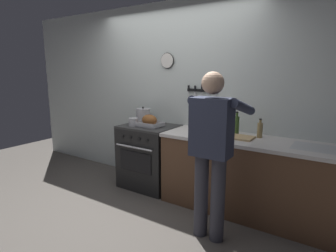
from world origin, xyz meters
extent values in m
plane|color=#4C4742|center=(0.00, 0.00, 0.00)|extent=(8.00, 8.00, 0.00)
cube|color=silver|center=(0.00, 1.35, 1.30)|extent=(6.00, 0.10, 2.60)
cube|color=black|center=(0.45, 1.29, 1.40)|extent=(0.44, 0.02, 0.04)
cube|color=silver|center=(0.25, 1.28, 1.30)|extent=(0.01, 0.00, 0.17)
cube|color=black|center=(0.25, 1.28, 1.42)|extent=(0.02, 0.02, 0.08)
cube|color=silver|center=(0.35, 1.28, 1.29)|extent=(0.02, 0.00, 0.18)
cube|color=black|center=(0.35, 1.28, 1.42)|extent=(0.02, 0.02, 0.08)
cube|color=silver|center=(0.45, 1.28, 1.29)|extent=(0.01, 0.00, 0.19)
cube|color=black|center=(0.45, 1.28, 1.43)|extent=(0.02, 0.02, 0.10)
cube|color=silver|center=(0.55, 1.28, 1.30)|extent=(0.02, 0.00, 0.17)
cube|color=black|center=(0.55, 1.28, 1.42)|extent=(0.02, 0.02, 0.09)
cube|color=silver|center=(0.65, 1.28, 1.30)|extent=(0.02, 0.00, 0.17)
cube|color=black|center=(0.65, 1.28, 1.42)|extent=(0.02, 0.02, 0.08)
cylinder|color=white|center=(-0.10, 1.28, 1.80)|extent=(0.20, 0.02, 0.20)
torus|color=black|center=(-0.10, 1.28, 1.80)|extent=(0.22, 0.02, 0.22)
cube|color=brown|center=(1.20, 0.99, 0.43)|extent=(2.00, 0.62, 0.86)
cube|color=silver|center=(1.20, 0.99, 0.88)|extent=(2.03, 0.65, 0.04)
cube|color=#B2B5B7|center=(1.88, 1.01, 0.84)|extent=(0.44, 0.36, 0.11)
cube|color=black|center=(-0.22, 0.99, 0.43)|extent=(0.76, 0.62, 0.87)
cube|color=black|center=(-0.22, 0.67, 0.45)|extent=(0.53, 0.01, 0.28)
cube|color=#2D2D2D|center=(-0.22, 0.99, 0.89)|extent=(0.76, 0.62, 0.03)
cylinder|color=black|center=(-0.43, 0.67, 0.78)|extent=(0.04, 0.02, 0.04)
cylinder|color=black|center=(-0.30, 0.67, 0.78)|extent=(0.04, 0.02, 0.04)
cylinder|color=black|center=(-0.14, 0.67, 0.78)|extent=(0.04, 0.02, 0.04)
cylinder|color=black|center=(-0.01, 0.67, 0.78)|extent=(0.04, 0.02, 0.04)
cylinder|color=silver|center=(-0.22, 0.65, 0.66)|extent=(0.61, 0.02, 0.02)
cylinder|color=#383842|center=(0.97, 0.29, 0.43)|extent=(0.14, 0.14, 0.86)
cylinder|color=#383842|center=(1.15, 0.29, 0.43)|extent=(0.14, 0.14, 0.86)
cube|color=#2D3347|center=(1.06, 0.29, 1.14)|extent=(0.38, 0.22, 0.56)
sphere|color=tan|center=(1.06, 0.29, 1.55)|extent=(0.21, 0.21, 0.21)
cylinder|color=#2D3347|center=(0.85, 0.53, 1.32)|extent=(0.09, 0.55, 0.22)
cylinder|color=#2D3347|center=(1.27, 0.53, 1.32)|extent=(0.09, 0.55, 0.22)
cube|color=#B7B7BC|center=(-0.17, 0.94, 0.91)|extent=(0.34, 0.25, 0.01)
cube|color=#B7B7BC|center=(-0.17, 0.81, 0.94)|extent=(0.34, 0.01, 0.05)
cube|color=#B7B7BC|center=(-0.17, 1.06, 0.94)|extent=(0.34, 0.01, 0.05)
cube|color=#B7B7BC|center=(-0.34, 0.94, 0.94)|extent=(0.01, 0.25, 0.05)
cube|color=#B7B7BC|center=(0.00, 0.94, 0.94)|extent=(0.01, 0.25, 0.05)
ellipsoid|color=brown|center=(-0.17, 0.94, 0.99)|extent=(0.23, 0.16, 0.16)
cylinder|color=#B7B7BC|center=(-0.41, 1.10, 1.00)|extent=(0.21, 0.21, 0.20)
cylinder|color=#B2B2B7|center=(-0.41, 1.10, 1.11)|extent=(0.21, 0.21, 0.01)
sphere|color=black|center=(-0.41, 1.10, 1.13)|extent=(0.03, 0.03, 0.03)
cylinder|color=#B7B7BC|center=(-0.38, 0.84, 0.96)|extent=(0.13, 0.13, 0.11)
cube|color=tan|center=(1.08, 0.97, 0.91)|extent=(0.36, 0.24, 0.02)
cylinder|color=#385623|center=(1.00, 1.13, 1.01)|extent=(0.06, 0.06, 0.22)
cylinder|color=#385623|center=(1.00, 1.13, 1.14)|extent=(0.03, 0.03, 0.05)
cylinder|color=black|center=(1.00, 1.13, 1.17)|extent=(0.03, 0.03, 0.01)
cylinder|color=#997F4C|center=(1.28, 1.13, 0.99)|extent=(0.06, 0.06, 0.17)
cylinder|color=#997F4C|center=(1.28, 1.13, 1.09)|extent=(0.03, 0.03, 0.04)
cylinder|color=black|center=(1.28, 1.13, 1.12)|extent=(0.03, 0.03, 0.01)
cylinder|color=red|center=(0.38, 1.18, 0.97)|extent=(0.05, 0.05, 0.14)
cylinder|color=red|center=(0.38, 1.18, 1.06)|extent=(0.02, 0.02, 0.03)
cylinder|color=#197219|center=(0.38, 1.18, 1.08)|extent=(0.02, 0.02, 0.01)
camera|label=1|loc=(2.13, -2.09, 1.68)|focal=29.85mm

